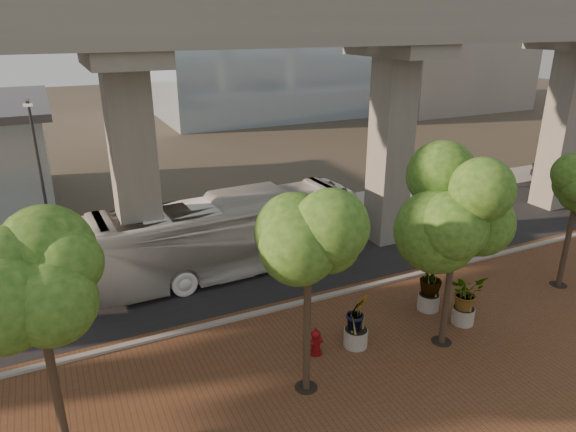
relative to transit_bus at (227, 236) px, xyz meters
name	(u,v)px	position (x,y,z in m)	size (l,w,h in m)	color
ground	(296,279)	(2.41, -2.01, -1.72)	(160.00, 160.00, 0.00)	#3B352B
brick_plaza	(413,391)	(2.41, -10.01, -1.69)	(70.00, 13.00, 0.06)	brown
asphalt_road	(277,261)	(2.41, -0.01, -1.70)	(90.00, 8.00, 0.04)	black
curb_strip	(318,299)	(2.41, -4.01, -1.64)	(70.00, 0.25, 0.16)	gray
far_sidewalk	(237,221)	(2.41, 5.49, -1.69)	(90.00, 3.00, 0.06)	gray
transit_viaduct	(276,103)	(2.41, -0.01, 5.57)	(72.00, 5.60, 12.40)	gray
midrise_block	(444,8)	(40.41, 33.99, 10.28)	(18.00, 16.00, 24.00)	gray
transit_bus	(227,236)	(0.00, 0.00, 0.00)	(2.90, 12.35, 3.44)	silver
parked_car	(573,171)	(25.91, 2.65, -0.87)	(1.80, 5.20, 1.71)	black
fire_hydrant	(316,342)	(0.63, -7.12, -1.20)	(0.48, 0.43, 0.96)	maroon
planter_front	(466,294)	(6.41, -7.79, -0.47)	(1.78, 1.78, 1.96)	#A9A198
planter_right	(431,279)	(5.90, -6.47, -0.36)	(2.01, 2.01, 2.14)	#A09C91
planter_left	(357,315)	(2.08, -7.31, -0.45)	(1.82, 1.82, 2.00)	gray
street_tree_far_west	(37,294)	(-7.15, -8.15, 3.01)	(3.44, 3.44, 6.26)	#4B3B2B
street_tree_near_west	(308,241)	(-0.44, -8.51, 3.19)	(3.55, 3.55, 6.49)	#4B3B2B
street_tree_near_east	(458,211)	(4.91, -8.40, 3.18)	(4.24, 4.24, 6.79)	#4B3B2B
streetlamp_west	(40,168)	(-6.96, 5.24, 2.56)	(0.36, 1.06, 7.32)	#323238
streetlamp_east	(411,111)	(13.62, 5.20, 3.66)	(0.46, 1.34, 9.23)	#2C2D31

